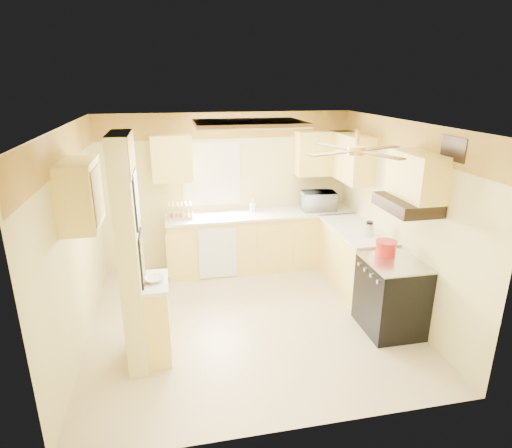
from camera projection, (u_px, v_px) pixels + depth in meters
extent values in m
plane|color=beige|center=(249.00, 319.00, 5.58)|extent=(4.00, 4.00, 0.00)
plane|color=white|center=(248.00, 124.00, 4.78)|extent=(4.00, 4.00, 0.00)
plane|color=#DED087|center=(227.00, 191.00, 6.95)|extent=(4.00, 0.00, 4.00)
plane|color=#DED087|center=(293.00, 307.00, 3.42)|extent=(4.00, 0.00, 4.00)
plane|color=#DED087|center=(74.00, 241.00, 4.80)|extent=(0.00, 3.80, 3.80)
plane|color=#DED087|center=(400.00, 219.00, 5.56)|extent=(0.00, 3.80, 3.80)
cube|color=gold|center=(226.00, 126.00, 6.59)|extent=(4.00, 0.02, 0.40)
cube|color=#DED087|center=(131.00, 255.00, 4.42)|extent=(0.20, 0.70, 2.50)
cube|color=#E7C85A|center=(158.00, 321.00, 4.71)|extent=(0.25, 0.55, 0.90)
cube|color=silver|center=(155.00, 282.00, 4.56)|extent=(0.28, 0.58, 0.04)
cube|color=#E7C85A|center=(261.00, 241.00, 7.02)|extent=(3.00, 0.60, 0.90)
cube|color=#E7C85A|center=(354.00, 259.00, 6.32)|extent=(0.60, 1.40, 0.90)
cube|color=silver|center=(261.00, 214.00, 6.86)|extent=(3.04, 0.64, 0.04)
cube|color=silver|center=(356.00, 230.00, 6.17)|extent=(0.64, 1.44, 0.04)
cube|color=white|center=(218.00, 253.00, 6.59)|extent=(0.58, 0.02, 0.80)
cube|color=white|center=(211.00, 174.00, 6.79)|extent=(0.92, 0.02, 1.02)
cube|color=white|center=(211.00, 174.00, 6.79)|extent=(0.80, 0.02, 0.90)
cube|color=#E7C85A|center=(172.00, 158.00, 6.43)|extent=(0.60, 0.35, 0.70)
cube|color=#E7C85A|center=(323.00, 153.00, 6.89)|extent=(0.90, 0.35, 0.70)
cube|color=#E7C85A|center=(351.00, 157.00, 6.50)|extent=(0.35, 1.00, 0.70)
cube|color=#E7C85A|center=(80.00, 194.00, 4.41)|extent=(0.35, 0.75, 0.70)
cube|color=#E7C85A|center=(417.00, 176.00, 4.80)|extent=(0.35, 0.76, 0.52)
cube|color=black|center=(391.00, 296.00, 5.25)|extent=(0.65, 0.76, 0.90)
cube|color=silver|center=(395.00, 262.00, 5.10)|extent=(0.66, 0.77, 0.02)
cylinder|color=silver|center=(378.00, 282.00, 4.84)|extent=(0.03, 0.05, 0.05)
cylinder|color=silver|center=(371.00, 275.00, 5.00)|extent=(0.03, 0.05, 0.05)
cylinder|color=silver|center=(365.00, 270.00, 5.15)|extent=(0.03, 0.05, 0.05)
cylinder|color=silver|center=(359.00, 264.00, 5.31)|extent=(0.03, 0.05, 0.05)
cube|color=black|center=(407.00, 204.00, 4.89)|extent=(0.50, 0.76, 0.14)
cube|color=black|center=(136.00, 199.00, 4.24)|extent=(0.02, 0.42, 0.57)
cube|color=white|center=(137.00, 199.00, 4.25)|extent=(0.01, 0.37, 0.52)
cube|color=black|center=(142.00, 259.00, 4.45)|extent=(0.02, 0.42, 0.57)
cube|color=yellow|center=(142.00, 259.00, 4.45)|extent=(0.01, 0.37, 0.52)
cube|color=brown|center=(249.00, 123.00, 5.28)|extent=(1.35, 0.95, 0.06)
cube|color=white|center=(249.00, 125.00, 5.29)|extent=(1.15, 0.75, 0.02)
cylinder|color=gold|center=(357.00, 137.00, 4.35)|extent=(0.04, 0.04, 0.16)
cylinder|color=gold|center=(356.00, 151.00, 4.39)|extent=(0.18, 0.18, 0.08)
cube|color=brown|center=(378.00, 148.00, 4.55)|extent=(0.55, 0.28, 0.01)
cube|color=brown|center=(335.00, 147.00, 4.65)|extent=(0.28, 0.55, 0.01)
cube|color=brown|center=(333.00, 153.00, 4.24)|extent=(0.55, 0.28, 0.01)
cube|color=brown|center=(380.00, 155.00, 4.14)|extent=(0.28, 0.55, 0.01)
cube|color=black|center=(454.00, 149.00, 4.39)|extent=(0.02, 0.40, 0.25)
imported|color=white|center=(319.00, 201.00, 7.00)|extent=(0.57, 0.42, 0.30)
imported|color=white|center=(155.00, 279.00, 4.53)|extent=(0.23, 0.23, 0.05)
cylinder|color=red|center=(386.00, 248.00, 5.28)|extent=(0.25, 0.25, 0.16)
cylinder|color=red|center=(387.00, 242.00, 5.25)|extent=(0.27, 0.27, 0.02)
cylinder|color=silver|center=(369.00, 230.00, 5.83)|extent=(0.14, 0.14, 0.18)
cylinder|color=black|center=(370.00, 222.00, 5.80)|extent=(0.09, 0.09, 0.03)
cube|color=#D9B97D|center=(180.00, 216.00, 6.62)|extent=(0.40, 0.31, 0.04)
cube|color=#D9B97D|center=(169.00, 211.00, 6.56)|extent=(0.02, 0.27, 0.22)
cube|color=#D9B97D|center=(174.00, 211.00, 6.57)|extent=(0.02, 0.27, 0.22)
cube|color=#D9B97D|center=(178.00, 211.00, 6.59)|extent=(0.02, 0.27, 0.22)
cube|color=#D9B97D|center=(182.00, 211.00, 6.60)|extent=(0.02, 0.27, 0.22)
cube|color=#D9B97D|center=(187.00, 210.00, 6.61)|extent=(0.02, 0.27, 0.22)
cube|color=#D9B97D|center=(191.00, 210.00, 6.62)|extent=(0.02, 0.27, 0.22)
cylinder|color=white|center=(174.00, 211.00, 6.57)|extent=(0.02, 0.22, 0.22)
cylinder|color=white|center=(182.00, 211.00, 6.60)|extent=(0.02, 0.22, 0.22)
cylinder|color=white|center=(253.00, 207.00, 6.94)|extent=(0.10, 0.10, 0.13)
cylinder|color=#D9B97D|center=(254.00, 205.00, 6.93)|extent=(0.01, 0.01, 0.20)
cylinder|color=#D9B97D|center=(253.00, 205.00, 6.94)|extent=(0.01, 0.01, 0.20)
cylinder|color=#D9B97D|center=(252.00, 205.00, 6.92)|extent=(0.01, 0.01, 0.20)
cylinder|color=#D9B97D|center=(253.00, 206.00, 6.91)|extent=(0.01, 0.01, 0.20)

